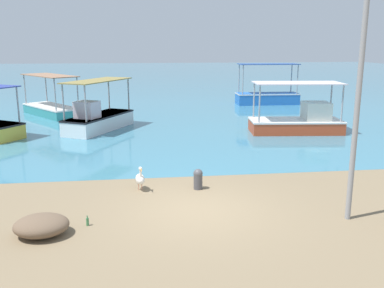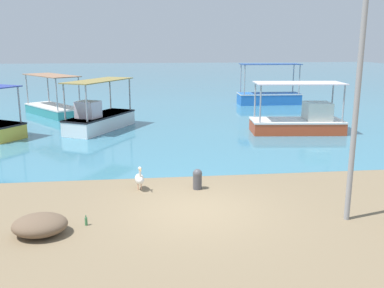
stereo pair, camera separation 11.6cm
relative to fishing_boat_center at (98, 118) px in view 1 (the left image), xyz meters
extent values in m
plane|color=#806C50|center=(3.67, -11.65, -0.64)|extent=(120.00, 120.00, 0.00)
cube|color=teal|center=(3.67, 36.35, -0.64)|extent=(110.00, 90.00, 0.00)
cube|color=white|center=(0.06, 0.10, -0.23)|extent=(3.54, 4.74, 0.81)
cube|color=black|center=(0.06, 0.10, 0.13)|extent=(3.59, 4.80, 0.08)
cylinder|color=#99999E|center=(0.47, 2.20, 1.06)|extent=(0.08, 0.08, 1.78)
cylinder|color=#99999E|center=(1.60, 1.58, 1.06)|extent=(0.08, 0.08, 1.78)
cylinder|color=#99999E|center=(-1.49, -1.38, 1.06)|extent=(0.08, 0.08, 1.78)
cylinder|color=#99999E|center=(-0.36, -1.99, 1.06)|extent=(0.08, 0.08, 1.78)
cube|color=olive|center=(0.06, 0.10, 1.97)|extent=(3.53, 4.62, 0.05)
cube|color=silver|center=(-0.44, -0.80, 0.59)|extent=(1.38, 1.31, 0.85)
cube|color=blue|center=(11.84, 8.74, -0.22)|extent=(4.65, 1.71, 0.83)
cube|color=silver|center=(11.84, 8.74, 0.15)|extent=(4.69, 1.75, 0.08)
cylinder|color=#99999E|center=(9.77, 8.10, 1.26)|extent=(0.08, 0.08, 2.13)
cylinder|color=#99999E|center=(9.79, 9.47, 1.26)|extent=(0.08, 0.08, 2.13)
cylinder|color=#99999E|center=(13.88, 8.01, 1.26)|extent=(0.08, 0.08, 2.13)
cylinder|color=#99999E|center=(13.91, 9.39, 1.26)|extent=(0.08, 0.08, 2.13)
cube|color=navy|center=(11.84, 8.74, 2.35)|extent=(4.45, 1.81, 0.05)
cube|color=teal|center=(-3.40, 5.40, -0.34)|extent=(4.23, 4.90, 0.60)
cube|color=silver|center=(-3.40, 5.40, -0.08)|extent=(4.28, 4.95, 0.08)
cylinder|color=#99999E|center=(-5.27, 6.72, 0.91)|extent=(0.08, 0.08, 1.90)
cylinder|color=#99999E|center=(-4.09, 7.58, 0.91)|extent=(0.08, 0.08, 1.90)
cylinder|color=#99999E|center=(-2.71, 3.23, 0.91)|extent=(0.08, 0.08, 1.90)
cylinder|color=#99999E|center=(-1.53, 4.09, 0.91)|extent=(0.08, 0.08, 1.90)
cube|color=#926B51|center=(-3.40, 5.40, 1.89)|extent=(4.19, 4.79, 0.05)
cube|color=#BC4423|center=(10.15, -1.80, -0.30)|extent=(4.76, 2.33, 0.67)
cube|color=silver|center=(10.15, -1.80, -0.01)|extent=(4.81, 2.37, 0.08)
cylinder|color=#99999E|center=(8.03, -2.42, 0.95)|extent=(0.08, 0.08, 1.85)
cylinder|color=#99999E|center=(8.19, -0.78, 0.95)|extent=(0.08, 0.08, 1.85)
cylinder|color=#99999E|center=(12.11, -2.82, 0.95)|extent=(0.08, 0.08, 1.85)
cylinder|color=#99999E|center=(12.27, -1.19, 0.95)|extent=(0.08, 0.08, 1.85)
cube|color=silver|center=(10.15, -1.80, 1.90)|extent=(4.58, 2.41, 0.05)
cube|color=silver|center=(11.18, -1.91, 0.48)|extent=(1.39, 1.44, 0.90)
cylinder|color=#99999E|center=(-3.58, -1.47, 0.98)|extent=(0.08, 0.08, 1.73)
cylinder|color=#E0997A|center=(2.17, -9.79, -0.53)|extent=(0.03, 0.03, 0.22)
cylinder|color=#E0997A|center=(2.08, -9.80, -0.53)|extent=(0.03, 0.03, 0.22)
ellipsoid|color=white|center=(2.13, -9.83, -0.28)|extent=(0.36, 0.59, 0.32)
ellipsoid|color=white|center=(2.09, -9.58, -0.26)|extent=(0.14, 0.18, 0.10)
cylinder|color=white|center=(2.15, -9.98, -0.06)|extent=(0.07, 0.07, 0.26)
sphere|color=white|center=(2.15, -9.98, 0.10)|extent=(0.11, 0.11, 0.11)
cone|color=#E5933F|center=(2.17, -10.14, 0.09)|extent=(0.10, 0.30, 0.06)
cylinder|color=gray|center=(7.51, -12.77, 2.36)|extent=(0.14, 0.14, 6.00)
cylinder|color=#47474C|center=(3.94, -9.95, -0.40)|extent=(0.28, 0.28, 0.47)
sphere|color=#4C4C51|center=(3.94, -9.95, -0.13)|extent=(0.29, 0.29, 0.29)
ellipsoid|color=brown|center=(-0.23, -12.80, -0.39)|extent=(1.30, 1.11, 0.50)
cylinder|color=#3F7F4C|center=(0.79, -12.37, -0.54)|extent=(0.07, 0.07, 0.20)
cylinder|color=#3F7F4C|center=(0.79, -12.37, -0.41)|extent=(0.03, 0.03, 0.07)
camera|label=1|loc=(2.15, -22.65, 3.83)|focal=40.00mm
camera|label=2|loc=(2.27, -22.66, 3.83)|focal=40.00mm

